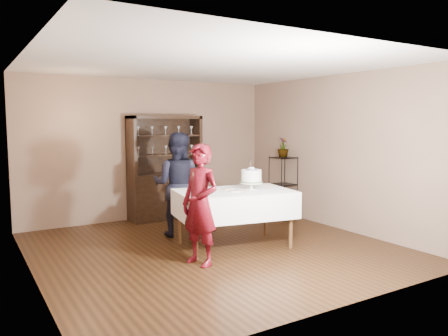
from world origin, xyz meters
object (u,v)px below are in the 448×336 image
Objects in this scene: woman at (200,205)px; cake at (251,177)px; man at (177,184)px; plant_etagere at (283,184)px; cake_table at (234,204)px; china_hutch at (165,185)px; potted_plant at (283,147)px.

woman reaches higher than cake.
man is at bearing 126.07° from cake.
plant_etagere is 2.15m from cake.
china_hutch is at bearing 92.89° from cake_table.
man reaches higher than cake_table.
cake_table is 1.14m from man.
china_hutch is 2.41m from cake.
man is 4.32× the size of potted_plant.
cake is at bearing -80.20° from china_hutch.
woman reaches higher than cake_table.
plant_etagere is at bearing 37.77° from cake.
cake_table is 4.69× the size of potted_plant.
cake reaches higher than plant_etagere.
cake is (1.13, 0.46, 0.24)m from woman.
woman is 0.94× the size of man.
china_hutch reaches higher than plant_etagere.
plant_etagere is at bearing -134.65° from man.
woman is 1.25m from cake.
man is at bearing 148.25° from woman.
potted_plant is at bearing -144.26° from plant_etagere.
china_hutch reaches higher than woman.
man is (0.37, 1.50, 0.05)m from woman.
man is at bearing 114.94° from cake_table.
potted_plant is (2.41, 0.23, 0.53)m from man.
china_hutch is at bearing 152.49° from potted_plant.
china_hutch is 1.17× the size of man.
potted_plant reaches higher than plant_etagere.
woman is 3.33m from potted_plant.
potted_plant is at bearing 104.13° from woman.
china_hutch reaches higher than man.
cake_table is 1.09× the size of man.
cake is 1.19× the size of potted_plant.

